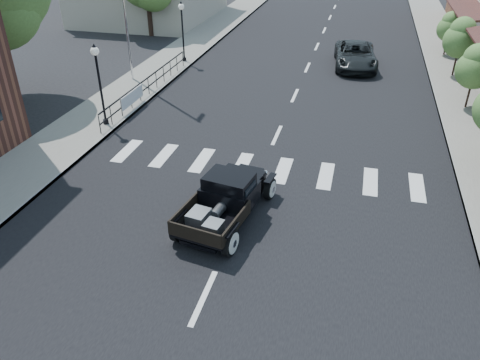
# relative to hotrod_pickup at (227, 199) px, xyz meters

# --- Properties ---
(ground) EXTENTS (120.00, 120.00, 0.00)m
(ground) POSITION_rel_hotrod_pickup_xyz_m (0.38, -0.49, -0.76)
(ground) COLOR black
(ground) RESTS_ON ground
(road) EXTENTS (14.00, 80.00, 0.02)m
(road) POSITION_rel_hotrod_pickup_xyz_m (0.38, 14.51, -0.75)
(road) COLOR black
(road) RESTS_ON ground
(road_markings) EXTENTS (12.00, 60.00, 0.06)m
(road_markings) POSITION_rel_hotrod_pickup_xyz_m (0.38, 9.51, -0.76)
(road_markings) COLOR silver
(road_markings) RESTS_ON ground
(sidewalk_left) EXTENTS (3.00, 80.00, 0.15)m
(sidewalk_left) POSITION_rel_hotrod_pickup_xyz_m (-8.12, 14.51, -0.69)
(sidewalk_left) COLOR gray
(sidewalk_left) RESTS_ON ground
(sidewalk_right) EXTENTS (3.00, 80.00, 0.15)m
(sidewalk_right) POSITION_rel_hotrod_pickup_xyz_m (8.88, 14.51, -0.69)
(sidewalk_right) COLOR gray
(sidewalk_right) RESTS_ON ground
(railing) EXTENTS (0.08, 10.00, 1.00)m
(railing) POSITION_rel_hotrod_pickup_xyz_m (-6.92, 9.51, -0.11)
(railing) COLOR black
(railing) RESTS_ON sidewalk_left
(banner) EXTENTS (0.04, 2.20, 0.60)m
(banner) POSITION_rel_hotrod_pickup_xyz_m (-6.84, 7.51, -0.31)
(banner) COLOR silver
(banner) RESTS_ON sidewalk_left
(lamp_post_b) EXTENTS (0.36, 0.36, 3.55)m
(lamp_post_b) POSITION_rel_hotrod_pickup_xyz_m (-7.22, 5.51, 1.16)
(lamp_post_b) COLOR black
(lamp_post_b) RESTS_ON sidewalk_left
(lamp_post_c) EXTENTS (0.36, 0.36, 3.55)m
(lamp_post_c) POSITION_rel_hotrod_pickup_xyz_m (-7.22, 15.51, 1.16)
(lamp_post_c) COLOR black
(lamp_post_c) RESTS_ON sidewalk_left
(small_tree_c) EXTENTS (1.76, 1.76, 2.94)m
(small_tree_c) POSITION_rel_hotrod_pickup_xyz_m (8.68, 11.71, 0.86)
(small_tree_c) COLOR #497234
(small_tree_c) RESTS_ON sidewalk_right
(small_tree_d) EXTENTS (1.87, 1.87, 3.12)m
(small_tree_d) POSITION_rel_hotrod_pickup_xyz_m (8.68, 16.76, 0.95)
(small_tree_d) COLOR #497234
(small_tree_d) RESTS_ON sidewalk_right
(small_tree_e) EXTENTS (1.56, 1.56, 2.59)m
(small_tree_e) POSITION_rel_hotrod_pickup_xyz_m (8.68, 21.18, 0.68)
(small_tree_e) COLOR #497234
(small_tree_e) RESTS_ON sidewalk_right
(hotrod_pickup) EXTENTS (2.74, 4.67, 1.52)m
(hotrod_pickup) POSITION_rel_hotrod_pickup_xyz_m (0.00, 0.00, 0.00)
(hotrod_pickup) COLOR black
(hotrod_pickup) RESTS_ON ground
(second_car) EXTENTS (2.88, 5.35, 1.43)m
(second_car) POSITION_rel_hotrod_pickup_xyz_m (3.13, 17.36, -0.05)
(second_car) COLOR black
(second_car) RESTS_ON ground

